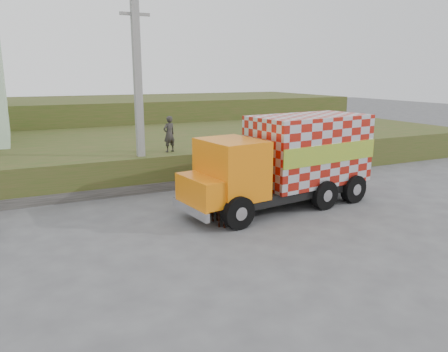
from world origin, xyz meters
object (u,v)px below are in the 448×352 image
utility_pole (138,94)px  pedestrian (169,134)px  cargo_truck (288,160)px  cow (215,208)px

utility_pole → pedestrian: utility_pole is taller
utility_pole → cargo_truck: 6.73m
utility_pole → cow: bearing=-79.4°
cargo_truck → cow: (-3.39, -0.86, -1.17)m
cow → pedestrian: (0.41, 5.80, 1.73)m
utility_pole → cow: 6.51m
utility_pole → cargo_truck: size_ratio=1.02×
cargo_truck → pedestrian: 5.80m
cargo_truck → pedestrian: cargo_truck is taller
pedestrian → cargo_truck: bearing=103.3°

